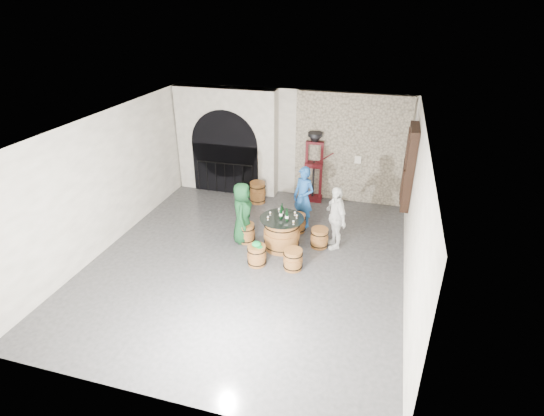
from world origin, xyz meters
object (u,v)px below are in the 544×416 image
(barrel_stool_near_right, at_px, (293,259))
(wine_bottle_right, at_px, (282,211))
(barrel_stool_near_left, at_px, (257,255))
(person_green, at_px, (242,213))
(corking_press, at_px, (314,162))
(barrel_table, at_px, (282,233))
(side_barrel, at_px, (258,192))
(barrel_stool_far, at_px, (297,223))
(wine_bottle_left, at_px, (281,213))
(wine_bottle_center, at_px, (287,216))
(barrel_stool_left, at_px, (246,233))
(person_blue, at_px, (304,197))
(barrel_stool_right, at_px, (319,238))
(person_white, at_px, (336,217))

(barrel_stool_near_right, height_order, wine_bottle_right, wine_bottle_right)
(barrel_stool_near_left, relative_size, person_green, 0.31)
(wine_bottle_right, relative_size, corking_press, 0.16)
(barrel_table, relative_size, side_barrel, 1.65)
(wine_bottle_right, height_order, corking_press, corking_press)
(barrel_stool_near_left, bearing_deg, barrel_stool_far, 72.64)
(wine_bottle_left, bearing_deg, barrel_table, 31.04)
(wine_bottle_left, bearing_deg, barrel_stool_far, 77.17)
(barrel_stool_far, relative_size, wine_bottle_left, 1.50)
(person_green, xyz_separation_m, side_barrel, (-0.33, 2.24, -0.46))
(barrel_stool_far, bearing_deg, person_green, -144.69)
(wine_bottle_left, relative_size, wine_bottle_right, 1.00)
(barrel_stool_far, xyz_separation_m, wine_bottle_center, (-0.05, -1.00, 0.71))
(barrel_stool_left, distance_m, person_green, 0.55)
(wine_bottle_center, height_order, corking_press, corking_press)
(barrel_table, relative_size, person_blue, 0.64)
(barrel_stool_far, relative_size, person_green, 0.31)
(barrel_stool_left, distance_m, barrel_stool_right, 1.82)
(barrel_stool_near_right, bearing_deg, corking_press, 94.12)
(wine_bottle_right, bearing_deg, barrel_stool_left, -175.72)
(barrel_stool_right, distance_m, person_green, 1.98)
(barrel_stool_near_left, height_order, wine_bottle_right, wine_bottle_right)
(person_white, xyz_separation_m, side_barrel, (-2.55, 1.88, -0.47))
(barrel_table, relative_size, wine_bottle_center, 3.27)
(barrel_stool_near_left, distance_m, wine_bottle_left, 1.15)
(wine_bottle_right, distance_m, corking_press, 2.85)
(wine_bottle_center, bearing_deg, corking_press, 88.88)
(barrel_stool_right, height_order, person_blue, person_blue)
(barrel_stool_far, distance_m, barrel_stool_near_left, 1.85)
(barrel_stool_near_left, bearing_deg, wine_bottle_right, 71.15)
(person_white, height_order, wine_bottle_left, person_white)
(barrel_stool_near_left, relative_size, wine_bottle_left, 1.50)
(barrel_stool_far, relative_size, barrel_stool_right, 1.00)
(barrel_stool_right, height_order, wine_bottle_center, wine_bottle_center)
(barrel_stool_left, distance_m, wine_bottle_right, 1.14)
(person_blue, height_order, person_white, person_blue)
(person_green, height_order, wine_bottle_center, person_green)
(person_white, height_order, side_barrel, person_white)
(side_barrel, bearing_deg, wine_bottle_right, -59.08)
(corking_press, bearing_deg, barrel_stool_near_left, -102.53)
(barrel_stool_right, relative_size, person_white, 0.31)
(wine_bottle_center, bearing_deg, barrel_stool_right, 28.66)
(person_blue, height_order, corking_press, corking_press)
(wine_bottle_center, bearing_deg, barrel_stool_far, 87.43)
(barrel_stool_near_right, distance_m, side_barrel, 3.59)
(barrel_stool_left, relative_size, barrel_stool_near_right, 1.00)
(wine_bottle_center, distance_m, corking_press, 3.05)
(barrel_stool_right, xyz_separation_m, barrel_stool_near_left, (-1.24, -1.16, 0.00))
(barrel_stool_far, distance_m, person_blue, 0.69)
(wine_bottle_left, distance_m, wine_bottle_center, 0.18)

